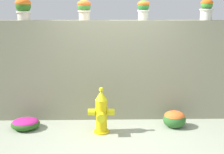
{
  "coord_description": "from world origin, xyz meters",
  "views": [
    {
      "loc": [
        -0.2,
        -4.48,
        2.12
      ],
      "look_at": [
        -0.09,
        0.82,
        0.9
      ],
      "focal_mm": 44.98,
      "sensor_mm": 36.0,
      "label": 1
    }
  ],
  "objects_px": {
    "potted_plant_2": "(84,8)",
    "potted_plant_4": "(207,8)",
    "flower_bush_right": "(26,123)",
    "potted_plant_1": "(23,7)",
    "fire_hydrant": "(101,113)",
    "flower_bush_left": "(174,118)",
    "potted_plant_3": "(143,8)"
  },
  "relations": [
    {
      "from": "potted_plant_2",
      "to": "potted_plant_4",
      "type": "relative_size",
      "value": 0.96
    },
    {
      "from": "potted_plant_4",
      "to": "flower_bush_right",
      "type": "distance_m",
      "value": 4.07
    },
    {
      "from": "potted_plant_1",
      "to": "flower_bush_right",
      "type": "relative_size",
      "value": 0.78
    },
    {
      "from": "fire_hydrant",
      "to": "flower_bush_left",
      "type": "relative_size",
      "value": 1.95
    },
    {
      "from": "fire_hydrant",
      "to": "flower_bush_right",
      "type": "xyz_separation_m",
      "value": [
        -1.42,
        0.2,
        -0.27
      ]
    },
    {
      "from": "potted_plant_3",
      "to": "flower_bush_left",
      "type": "relative_size",
      "value": 0.89
    },
    {
      "from": "flower_bush_left",
      "to": "flower_bush_right",
      "type": "height_order",
      "value": "flower_bush_left"
    },
    {
      "from": "potted_plant_1",
      "to": "fire_hydrant",
      "type": "distance_m",
      "value": 2.47
    },
    {
      "from": "potted_plant_1",
      "to": "potted_plant_3",
      "type": "height_order",
      "value": "potted_plant_1"
    },
    {
      "from": "potted_plant_2",
      "to": "potted_plant_1",
      "type": "bearing_deg",
      "value": -178.87
    },
    {
      "from": "potted_plant_2",
      "to": "fire_hydrant",
      "type": "height_order",
      "value": "potted_plant_2"
    },
    {
      "from": "potted_plant_1",
      "to": "potted_plant_2",
      "type": "relative_size",
      "value": 1.07
    },
    {
      "from": "flower_bush_left",
      "to": "fire_hydrant",
      "type": "bearing_deg",
      "value": -170.95
    },
    {
      "from": "potted_plant_2",
      "to": "potted_plant_3",
      "type": "xyz_separation_m",
      "value": [
        1.14,
        0.03,
        -0.0
      ]
    },
    {
      "from": "potted_plant_1",
      "to": "flower_bush_right",
      "type": "height_order",
      "value": "potted_plant_1"
    },
    {
      "from": "potted_plant_1",
      "to": "flower_bush_left",
      "type": "relative_size",
      "value": 0.96
    },
    {
      "from": "potted_plant_1",
      "to": "fire_hydrant",
      "type": "bearing_deg",
      "value": -26.96
    },
    {
      "from": "fire_hydrant",
      "to": "flower_bush_left",
      "type": "bearing_deg",
      "value": 9.05
    },
    {
      "from": "potted_plant_1",
      "to": "potted_plant_4",
      "type": "height_order",
      "value": "potted_plant_1"
    },
    {
      "from": "potted_plant_1",
      "to": "potted_plant_4",
      "type": "bearing_deg",
      "value": -0.12
    },
    {
      "from": "potted_plant_4",
      "to": "flower_bush_right",
      "type": "xyz_separation_m",
      "value": [
        -3.44,
        -0.54,
        -2.1
      ]
    },
    {
      "from": "potted_plant_4",
      "to": "fire_hydrant",
      "type": "distance_m",
      "value": 2.82
    },
    {
      "from": "potted_plant_2",
      "to": "fire_hydrant",
      "type": "xyz_separation_m",
      "value": [
        0.32,
        -0.77,
        -1.83
      ]
    },
    {
      "from": "fire_hydrant",
      "to": "flower_bush_right",
      "type": "distance_m",
      "value": 1.46
    },
    {
      "from": "potted_plant_2",
      "to": "potted_plant_4",
      "type": "height_order",
      "value": "potted_plant_4"
    },
    {
      "from": "potted_plant_1",
      "to": "flower_bush_left",
      "type": "height_order",
      "value": "potted_plant_1"
    },
    {
      "from": "potted_plant_3",
      "to": "flower_bush_right",
      "type": "bearing_deg",
      "value": -165.0
    },
    {
      "from": "potted_plant_2",
      "to": "fire_hydrant",
      "type": "bearing_deg",
      "value": -67.23
    },
    {
      "from": "potted_plant_3",
      "to": "flower_bush_right",
      "type": "relative_size",
      "value": 0.71
    },
    {
      "from": "potted_plant_3",
      "to": "flower_bush_left",
      "type": "xyz_separation_m",
      "value": [
        0.56,
        -0.58,
        -2.03
      ]
    },
    {
      "from": "potted_plant_1",
      "to": "flower_bush_left",
      "type": "distance_m",
      "value": 3.55
    },
    {
      "from": "potted_plant_2",
      "to": "flower_bush_left",
      "type": "distance_m",
      "value": 2.71
    }
  ]
}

